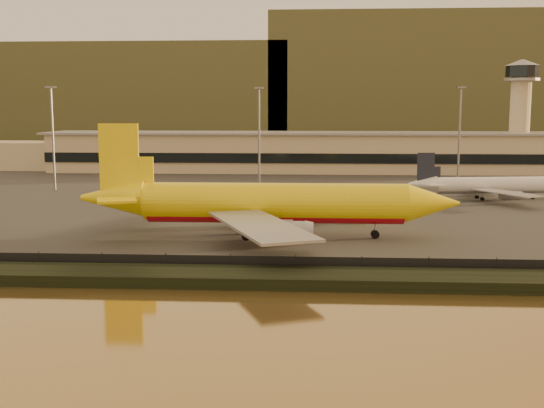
{
  "coord_description": "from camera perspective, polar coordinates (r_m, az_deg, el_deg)",
  "views": [
    {
      "loc": [
        4.15,
        -94.05,
        20.2
      ],
      "look_at": [
        -2.45,
        12.0,
        5.31
      ],
      "focal_mm": 45.0,
      "sensor_mm": 36.0,
      "label": 1
    }
  ],
  "objects": [
    {
      "name": "ground",
      "position": [
        96.28,
        1.02,
        -4.14
      ],
      "size": [
        900.0,
        900.0,
        0.0
      ],
      "primitive_type": "plane",
      "color": "black",
      "rests_on": "ground"
    },
    {
      "name": "embankment",
      "position": [
        79.58,
        0.47,
        -6.21
      ],
      "size": [
        320.0,
        7.0,
        1.4
      ],
      "primitive_type": "cube",
      "color": "black",
      "rests_on": "ground"
    },
    {
      "name": "tarmac",
      "position": [
        190.16,
        2.3,
        1.9
      ],
      "size": [
        320.0,
        220.0,
        0.2
      ],
      "primitive_type": "cube",
      "color": "#2D2D2D",
      "rests_on": "ground"
    },
    {
      "name": "perimeter_fence",
      "position": [
        83.32,
        0.62,
        -5.13
      ],
      "size": [
        300.0,
        0.05,
        2.2
      ],
      "primitive_type": "cube",
      "color": "black",
      "rests_on": "tarmac"
    },
    {
      "name": "terminal_building",
      "position": [
        220.83,
        -1.3,
        4.35
      ],
      "size": [
        202.0,
        25.0,
        12.6
      ],
      "color": "tan",
      "rests_on": "tarmac"
    },
    {
      "name": "control_tower",
      "position": [
        234.49,
        20.07,
        7.85
      ],
      "size": [
        11.2,
        11.2,
        35.5
      ],
      "color": "tan",
      "rests_on": "tarmac"
    },
    {
      "name": "apron_light_masts",
      "position": [
        169.45,
        7.28,
        6.39
      ],
      "size": [
        152.2,
        12.2,
        25.4
      ],
      "color": "slate",
      "rests_on": "tarmac"
    },
    {
      "name": "distant_hills",
      "position": [
        434.9,
        0.29,
        9.45
      ],
      "size": [
        470.0,
        160.0,
        70.0
      ],
      "color": "brown",
      "rests_on": "ground"
    },
    {
      "name": "dhl_cargo_jet",
      "position": [
        106.18,
        -0.34,
        0.02
      ],
      "size": [
        59.14,
        58.18,
        17.73
      ],
      "rotation": [
        0.0,
        0.0,
        0.01
      ],
      "color": "yellow",
      "rests_on": "tarmac"
    },
    {
      "name": "white_narrowbody_jet",
      "position": [
        158.4,
        17.67,
        1.49
      ],
      "size": [
        36.48,
        35.28,
        10.49
      ],
      "rotation": [
        0.0,
        0.0,
        0.14
      ],
      "color": "white",
      "rests_on": "tarmac"
    },
    {
      "name": "gse_vehicle_yellow",
      "position": [
        121.08,
        6.88,
        -1.1
      ],
      "size": [
        4.61,
        2.25,
        2.03
      ],
      "primitive_type": "cube",
      "rotation": [
        0.0,
        0.0,
        -0.05
      ],
      "color": "yellow",
      "rests_on": "tarmac"
    },
    {
      "name": "gse_vehicle_white",
      "position": [
        126.03,
        -3.03,
        -0.75
      ],
      "size": [
        4.35,
        3.06,
        1.79
      ],
      "primitive_type": "cube",
      "rotation": [
        0.0,
        0.0,
        -0.36
      ],
      "color": "white",
      "rests_on": "tarmac"
    }
  ]
}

